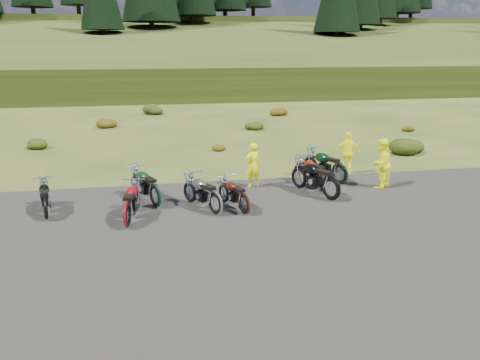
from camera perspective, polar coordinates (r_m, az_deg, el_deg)
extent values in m
plane|color=#394617|center=(13.90, 4.03, -4.60)|extent=(300.00, 300.00, 0.00)
cube|color=black|center=(12.13, 6.38, -7.90)|extent=(20.00, 12.00, 0.04)
cube|color=#293A13|center=(122.71, -9.12, 13.80)|extent=(300.00, 90.00, 9.17)
cylinder|color=black|center=(83.59, -23.87, 18.11)|extent=(0.70, 0.70, 2.20)
cylinder|color=black|center=(88.51, -19.05, 18.92)|extent=(0.70, 0.70, 2.20)
cylinder|color=black|center=(62.83, -16.29, 16.36)|extent=(0.70, 0.70, 2.20)
cylinder|color=black|center=(68.59, -10.66, 17.66)|extent=(0.70, 0.70, 2.20)
cylinder|color=black|center=(74.90, -5.88, 18.63)|extent=(0.70, 0.70, 2.20)
cylinder|color=black|center=(81.61, -1.83, 19.34)|extent=(0.70, 0.70, 2.20)
cylinder|color=black|center=(88.64, 1.62, 19.75)|extent=(0.70, 0.70, 2.20)
cylinder|color=black|center=(66.19, 11.61, 16.46)|extent=(0.70, 0.70, 2.20)
cylinder|color=black|center=(74.07, 14.40, 17.17)|extent=(0.70, 0.70, 2.20)
cylinder|color=black|center=(82.09, 16.66, 17.71)|extent=(0.70, 0.70, 2.20)
cylinder|color=black|center=(90.21, 18.52, 18.14)|extent=(0.70, 0.70, 2.20)
cylinder|color=black|center=(98.40, 20.08, 18.48)|extent=(0.70, 0.70, 2.20)
ellipsoid|color=black|center=(25.00, -23.69, 4.22)|extent=(1.03, 1.03, 0.61)
ellipsoid|color=#68390D|center=(29.67, -16.01, 6.83)|extent=(1.30, 1.30, 0.77)
ellipsoid|color=black|center=(34.76, -10.44, 8.62)|extent=(1.56, 1.56, 0.92)
ellipsoid|color=#68390D|center=(22.46, -2.77, 4.15)|extent=(0.77, 0.77, 0.45)
ellipsoid|color=black|center=(28.07, 1.67, 6.78)|extent=(1.03, 1.03, 0.61)
ellipsoid|color=#68390D|center=(33.83, 4.64, 8.50)|extent=(1.30, 1.30, 0.77)
ellipsoid|color=black|center=(23.27, 19.78, 4.22)|extent=(1.56, 1.56, 0.92)
ellipsoid|color=#68390D|center=(29.26, 19.58, 6.08)|extent=(0.77, 0.77, 0.45)
imported|color=#FEFF0D|center=(16.47, 1.56, 1.70)|extent=(0.68, 0.56, 1.60)
imported|color=#FEFF0D|center=(17.14, 16.79, 1.86)|extent=(1.08, 1.03, 1.76)
imported|color=#FEFF0D|center=(18.68, 13.00, 3.16)|extent=(1.05, 0.67, 1.67)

